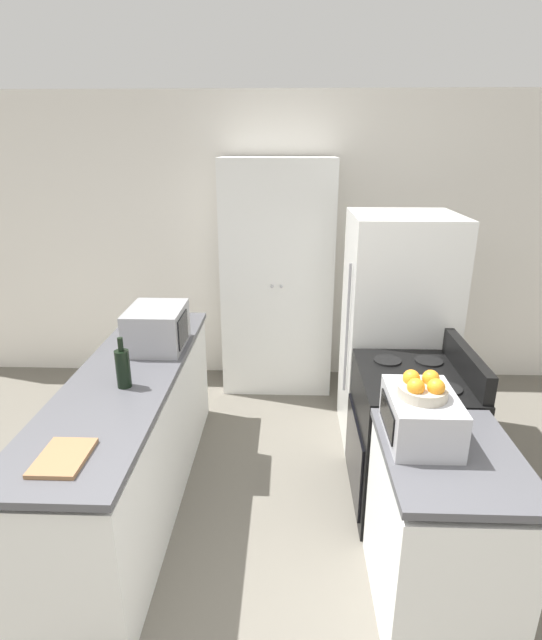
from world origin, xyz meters
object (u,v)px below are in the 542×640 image
Objects in this scene: pantry_cabinet at (277,279)px; stove at (408,438)px; toaster_oven at (421,417)px; microwave at (157,327)px; refrigerator at (396,331)px; wine_bottle at (123,368)px; fruit_bowl at (423,388)px.

pantry_cabinet is 1.92m from stove.
stove is 0.88m from toaster_oven.
refrigerator is at bearing 14.07° from microwave.
refrigerator is 3.86× the size of microwave.
stove is at bearing -93.24° from refrigerator.
wine_bottle reaches higher than stove.
pantry_cabinet is at bearing 106.91° from fruit_bowl.
pantry_cabinet is 1.46m from microwave.
fruit_bowl is at bearing -17.37° from wine_bottle.
refrigerator reaches higher than microwave.
microwave is 1.81m from fruit_bowl.
fruit_bowl is (1.46, -1.05, 0.13)m from microwave.
pantry_cabinet is 7.05× the size of wine_bottle.
refrigerator is 1.51m from fruit_bowl.
pantry_cabinet is 4.93× the size of toaster_oven.
refrigerator reaches higher than stove.
fruit_bowl is (-0.15, -0.68, 0.70)m from stove.
refrigerator is 4.10× the size of toaster_oven.
toaster_oven is 1.90× the size of fruit_bowl.
microwave is (-1.61, 0.37, 0.57)m from stove.
toaster_oven is (1.52, -0.46, -0.00)m from wine_bottle.
toaster_oven is (-0.19, -1.46, 0.14)m from refrigerator.
microwave is 2.03× the size of fruit_bowl.
wine_bottle reaches higher than microwave.
refrigerator reaches higher than fruit_bowl.
fruit_bowl is (0.70, -2.30, 0.12)m from pantry_cabinet.
microwave is at bearing 167.06° from stove.
fruit_bowl reaches higher than wine_bottle.
wine_bottle is (-1.66, -0.21, 0.55)m from stove.
toaster_oven is at bearing 54.69° from fruit_bowl.
pantry_cabinet is at bearing 58.46° from microwave.
wine_bottle is (-0.81, -1.83, -0.03)m from pantry_cabinet.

